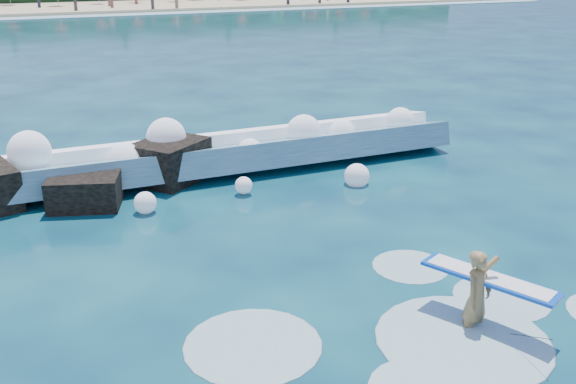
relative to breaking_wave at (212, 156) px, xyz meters
name	(u,v)px	position (x,y,z in m)	size (l,w,h in m)	color
ground	(261,285)	(-1.35, -7.71, -0.50)	(200.00, 200.00, 0.00)	#07263E
beach	(33,8)	(-1.35, 70.29, -0.30)	(140.00, 20.00, 0.40)	tan
wet_band	(40,17)	(-1.35, 59.29, -0.46)	(140.00, 5.00, 0.08)	silver
breaking_wave	(212,156)	(0.00, 0.00, 0.00)	(16.50, 2.64, 1.42)	teal
rock_cluster	(68,183)	(-4.49, -0.72, -0.03)	(8.49, 3.48, 1.46)	black
surfer_with_board	(480,293)	(1.78, -10.80, 0.19)	(1.61, 2.98, 1.87)	#9E7C49
wave_spray	(193,148)	(-0.68, -0.32, 0.47)	(14.72, 4.21, 1.98)	white
surf_foam	(427,331)	(0.83, -10.59, -0.50)	(8.97, 5.50, 0.16)	silver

